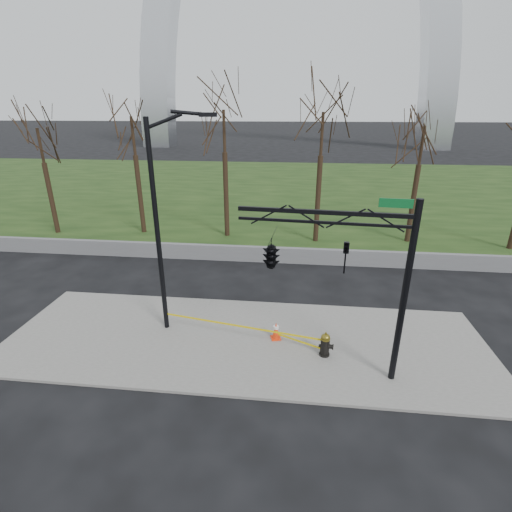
# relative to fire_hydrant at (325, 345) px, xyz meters

# --- Properties ---
(ground) EXTENTS (500.00, 500.00, 0.00)m
(ground) POSITION_rel_fire_hydrant_xyz_m (-2.97, 0.64, -0.52)
(ground) COLOR black
(ground) RESTS_ON ground
(sidewalk) EXTENTS (18.00, 6.00, 0.10)m
(sidewalk) POSITION_rel_fire_hydrant_xyz_m (-2.97, 0.64, -0.47)
(sidewalk) COLOR slate
(sidewalk) RESTS_ON ground
(grass_strip) EXTENTS (120.00, 40.00, 0.06)m
(grass_strip) POSITION_rel_fire_hydrant_xyz_m (-2.97, 30.64, -0.49)
(grass_strip) COLOR black
(grass_strip) RESTS_ON ground
(guardrail) EXTENTS (60.00, 0.30, 0.90)m
(guardrail) POSITION_rel_fire_hydrant_xyz_m (-2.97, 8.64, -0.07)
(guardrail) COLOR #59595B
(guardrail) RESTS_ON ground
(tree_row) EXTENTS (40.16, 4.00, 8.70)m
(tree_row) POSITION_rel_fire_hydrant_xyz_m (-5.89, 12.64, 3.83)
(tree_row) COLOR black
(tree_row) RESTS_ON ground
(fire_hydrant) EXTENTS (0.57, 0.37, 0.92)m
(fire_hydrant) POSITION_rel_fire_hydrant_xyz_m (0.00, 0.00, 0.00)
(fire_hydrant) COLOR black
(fire_hydrant) RESTS_ON sidewalk
(traffic_cone) EXTENTS (0.44, 0.44, 0.70)m
(traffic_cone) POSITION_rel_fire_hydrant_xyz_m (-1.79, 0.84, -0.08)
(traffic_cone) COLOR #F8350D
(traffic_cone) RESTS_ON sidewalk
(street_light) EXTENTS (2.35, 0.76, 8.21)m
(street_light) POSITION_rel_fire_hydrant_xyz_m (-5.95, 1.23, 4.17)
(street_light) COLOR black
(street_light) RESTS_ON ground
(traffic_signal_mast) EXTENTS (5.09, 2.52, 6.00)m
(traffic_signal_mast) POSITION_rel_fire_hydrant_xyz_m (-1.15, -0.71, 3.62)
(traffic_signal_mast) COLOR black
(traffic_signal_mast) RESTS_ON ground
(caution_tape) EXTENTS (6.16, 1.17, 0.46)m
(caution_tape) POSITION_rel_fire_hydrant_xyz_m (-2.57, 0.55, 0.09)
(caution_tape) COLOR yellow
(caution_tape) RESTS_ON ground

